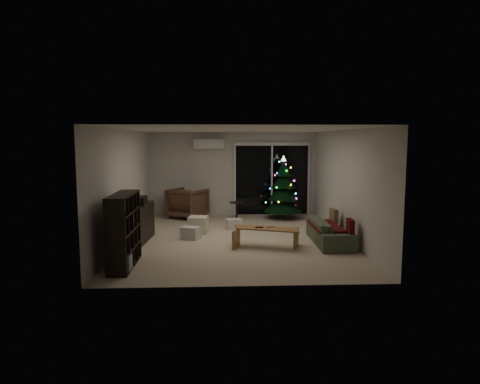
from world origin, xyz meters
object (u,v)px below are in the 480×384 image
object	(u,v)px
sofa	(330,231)
coffee_table	(266,238)
media_cabinet	(137,223)
armchair	(188,203)
bookshelf	(115,230)
christmas_tree	(283,187)

from	to	relation	value
sofa	coffee_table	xyz separation A→B (m)	(-1.44, -0.30, -0.06)
media_cabinet	armchair	bearing A→B (deg)	75.79
armchair	coffee_table	size ratio (longest dim) A/B	0.72
bookshelf	christmas_tree	bearing A→B (deg)	59.45
media_cabinet	coffee_table	distance (m)	2.95
christmas_tree	coffee_table	bearing A→B (deg)	-104.23
sofa	coffee_table	distance (m)	1.48
bookshelf	media_cabinet	size ratio (longest dim) A/B	0.99
bookshelf	armchair	distance (m)	4.89
coffee_table	media_cabinet	bearing A→B (deg)	-175.07
coffee_table	christmas_tree	distance (m)	3.49
coffee_table	christmas_tree	size ratio (longest dim) A/B	0.73
coffee_table	armchair	bearing A→B (deg)	137.66
armchair	coffee_table	xyz separation A→B (m)	(1.93, -3.54, -0.23)
sofa	bookshelf	bearing A→B (deg)	110.70
media_cabinet	armchair	distance (m)	2.97
bookshelf	christmas_tree	world-z (taller)	christmas_tree
bookshelf	media_cabinet	distance (m)	1.99
media_cabinet	christmas_tree	distance (m)	4.55
sofa	christmas_tree	distance (m)	3.15
coffee_table	bookshelf	bearing A→B (deg)	-137.17
coffee_table	christmas_tree	world-z (taller)	christmas_tree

